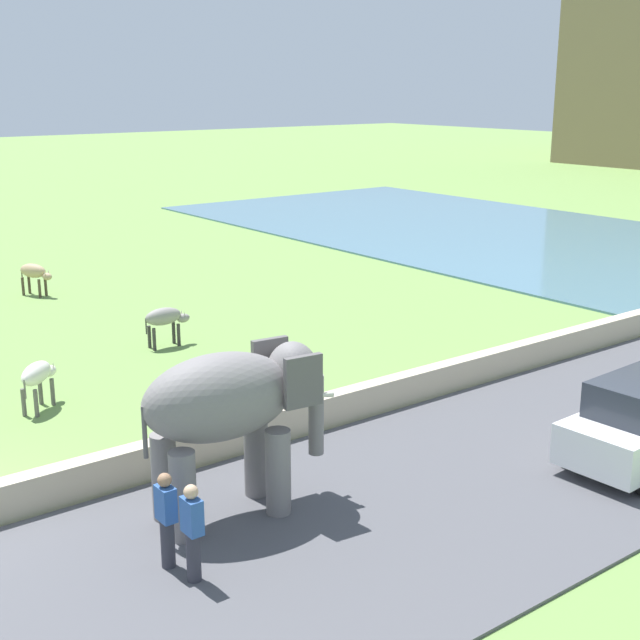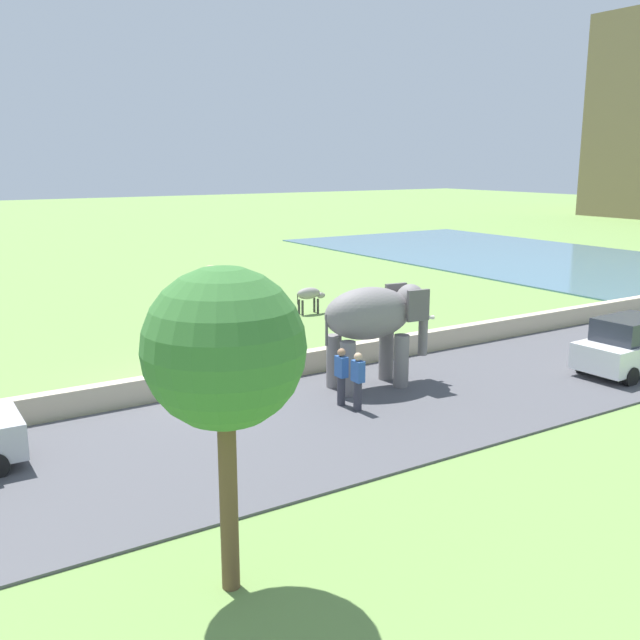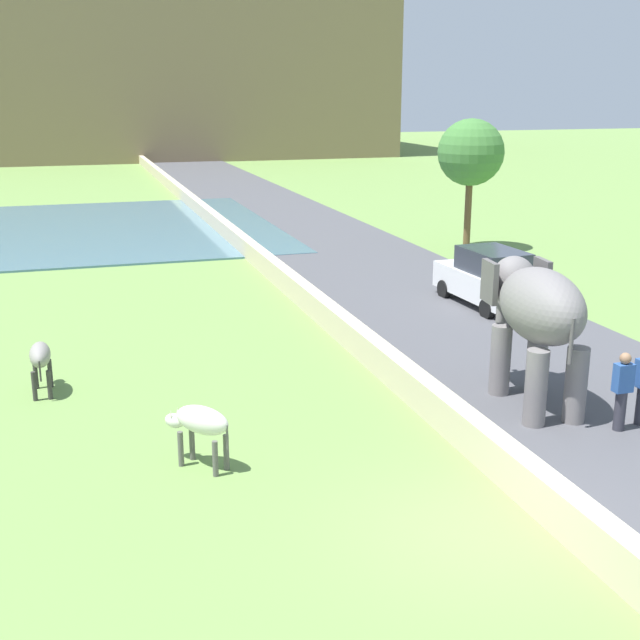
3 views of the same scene
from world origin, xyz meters
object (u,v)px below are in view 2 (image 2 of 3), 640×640
(elephant, at_px, (375,319))
(cow_grey, at_px, (309,295))
(person_trailing, at_px, (358,381))
(person_beside_elephant, at_px, (341,376))
(cow_white, at_px, (239,319))
(cow_tan, at_px, (213,271))
(car_white, at_px, (632,345))

(elephant, xyz_separation_m, cow_grey, (-9.80, 3.82, -1.20))
(person_trailing, xyz_separation_m, cow_grey, (-11.28, 5.46, -0.04))
(cow_grey, bearing_deg, person_beside_elephant, -27.57)
(person_beside_elephant, bearing_deg, cow_white, 173.54)
(cow_grey, bearing_deg, cow_tan, -174.87)
(car_white, relative_size, cow_grey, 2.92)
(person_trailing, distance_m, cow_tan, 20.22)
(cow_grey, xyz_separation_m, cow_white, (2.72, -4.68, 0.00))
(car_white, bearing_deg, cow_grey, -163.80)
(person_beside_elephant, bearing_deg, elephant, 116.97)
(person_trailing, distance_m, cow_white, 8.60)
(cow_grey, bearing_deg, elephant, -21.31)
(car_white, bearing_deg, person_beside_elephant, -103.43)
(elephant, relative_size, person_trailing, 2.17)
(person_beside_elephant, xyz_separation_m, cow_tan, (-19.07, 4.83, -0.04))
(elephant, height_order, cow_white, elephant)
(elephant, bearing_deg, car_white, 67.58)
(cow_tan, bearing_deg, cow_white, -19.50)
(cow_tan, bearing_deg, cow_grey, 5.13)
(person_beside_elephant, relative_size, cow_tan, 1.17)
(person_trailing, distance_m, cow_grey, 12.54)
(elephant, relative_size, person_beside_elephant, 2.17)
(person_trailing, xyz_separation_m, cow_white, (-8.57, 0.78, -0.04))
(person_beside_elephant, relative_size, cow_grey, 1.17)
(car_white, height_order, cow_tan, car_white)
(person_beside_elephant, relative_size, cow_white, 1.29)
(elephant, distance_m, car_white, 8.28)
(person_trailing, bearing_deg, cow_tan, 166.53)
(person_trailing, height_order, cow_grey, person_trailing)
(elephant, xyz_separation_m, cow_tan, (-18.18, 3.07, -1.20))
(person_trailing, height_order, cow_white, person_trailing)
(cow_tan, distance_m, cow_white, 11.77)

